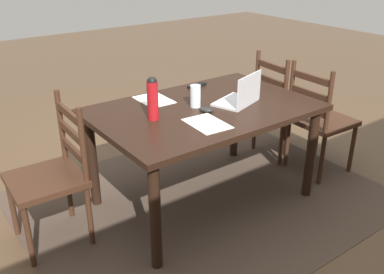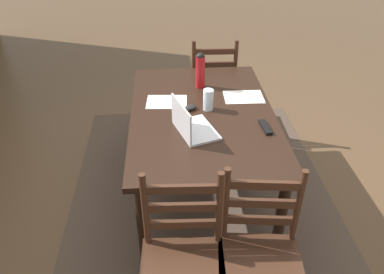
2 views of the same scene
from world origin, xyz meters
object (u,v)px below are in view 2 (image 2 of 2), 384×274
object	(u,v)px
chair_left_far	(183,265)
water_bottle	(200,70)
chair_right_near	(212,83)
drinking_glass	(208,100)
chair_left_near	(260,261)
tv_remote	(265,127)
laptop	(190,125)
dining_table	(202,123)
computer_mouse	(190,108)

from	to	relation	value
chair_left_far	water_bottle	world-z (taller)	water_bottle
chair_right_near	drinking_glass	distance (m)	1.09
chair_right_near	chair_left_near	bearing A→B (deg)	-179.84
drinking_glass	tv_remote	world-z (taller)	drinking_glass
chair_right_near	drinking_glass	size ratio (longest dim) A/B	6.11
chair_left_far	laptop	bearing A→B (deg)	-6.69
dining_table	chair_left_near	size ratio (longest dim) A/B	1.62
chair_left_near	drinking_glass	xyz separation A→B (m)	(1.10, 0.16, 0.37)
dining_table	computer_mouse	world-z (taller)	computer_mouse
chair_right_near	computer_mouse	distance (m)	1.09
chair_left_far	chair_right_near	distance (m)	2.15
chair_left_far	laptop	size ratio (longest dim) A/B	2.54
chair_left_near	chair_left_far	bearing A→B (deg)	89.97
computer_mouse	tv_remote	bearing A→B (deg)	-152.07
laptop	chair_left_far	bearing A→B (deg)	173.31
chair_left_near	tv_remote	size ratio (longest dim) A/B	5.59
chair_left_far	dining_table	bearing A→B (deg)	-10.80
dining_table	laptop	xyz separation A→B (m)	(-0.25, 0.11, 0.15)
computer_mouse	water_bottle	bearing A→B (deg)	-47.73
chair_left_near	computer_mouse	size ratio (longest dim) A/B	9.50
chair_left_far	drinking_glass	size ratio (longest dim) A/B	6.11
computer_mouse	chair_left_far	bearing A→B (deg)	142.39
dining_table	water_bottle	xyz separation A→B (m)	(0.41, -0.02, 0.24)
chair_right_near	tv_remote	xyz separation A→B (m)	(-1.29, -0.19, 0.30)
chair_left_far	tv_remote	size ratio (longest dim) A/B	5.59
laptop	computer_mouse	bearing A→B (deg)	-4.30
water_bottle	dining_table	bearing A→B (deg)	177.33
water_bottle	computer_mouse	distance (m)	0.39
laptop	water_bottle	distance (m)	0.67
dining_table	computer_mouse	size ratio (longest dim) A/B	15.35
chair_right_near	tv_remote	size ratio (longest dim) A/B	5.59
dining_table	water_bottle	distance (m)	0.47
chair_left_far	laptop	distance (m)	0.89
water_bottle	drinking_glass	xyz separation A→B (m)	(-0.36, -0.02, -0.07)
chair_left_near	water_bottle	xyz separation A→B (m)	(1.46, 0.19, 0.44)
tv_remote	laptop	bearing A→B (deg)	-3.82
chair_right_near	laptop	world-z (taller)	laptop
chair_left_far	chair_left_near	xyz separation A→B (m)	(-0.00, -0.41, 0.00)
chair_left_near	drinking_glass	size ratio (longest dim) A/B	6.11
water_bottle	drinking_glass	bearing A→B (deg)	-176.08
chair_left_near	drinking_glass	bearing A→B (deg)	8.50
water_bottle	laptop	bearing A→B (deg)	169.11
chair_left_near	laptop	bearing A→B (deg)	21.28
chair_right_near	water_bottle	size ratio (longest dim) A/B	3.33
water_bottle	tv_remote	world-z (taller)	water_bottle
laptop	water_bottle	bearing A→B (deg)	-10.89
chair_left_far	drinking_glass	distance (m)	1.19
tv_remote	computer_mouse	bearing A→B (deg)	-35.82
tv_remote	drinking_glass	bearing A→B (deg)	-43.71
chair_left_far	drinking_glass	xyz separation A→B (m)	(1.10, -0.25, 0.37)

